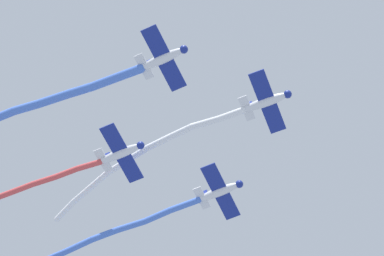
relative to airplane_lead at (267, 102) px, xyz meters
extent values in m
ellipsoid|color=silver|center=(0.10, 0.07, -0.01)|extent=(4.41, 3.48, 0.96)
sphere|color=navy|center=(-1.75, -1.22, -0.01)|extent=(1.14, 1.14, 0.82)
ellipsoid|color=#1E2847|center=(-0.39, -0.27, 0.35)|extent=(1.33, 1.20, 0.51)
cube|color=navy|center=(-0.04, -0.03, -0.14)|extent=(5.23, 6.53, 0.13)
cube|color=silver|center=(1.72, 1.20, 0.07)|extent=(2.27, 2.71, 0.11)
cube|color=navy|center=(1.64, 1.14, 0.58)|extent=(0.95, 0.72, 1.33)
cylinder|color=white|center=(3.15, 2.02, 0.24)|extent=(2.72, 1.80, 1.33)
cylinder|color=white|center=(5.51, 3.48, 0.74)|extent=(2.95, 2.28, 1.11)
cylinder|color=white|center=(7.93, 4.82, 1.30)|extent=(2.78, 1.56, 1.43)
cylinder|color=white|center=(10.39, 5.91, 1.75)|extent=(2.91, 1.85, 0.88)
cylinder|color=white|center=(13.09, 6.95, 2.20)|extent=(3.17, 1.46, 1.41)
cylinder|color=white|center=(15.96, 7.78, 2.90)|extent=(3.23, 1.49, 1.37)
cylinder|color=white|center=(18.90, 8.46, 3.53)|extent=(3.22, 1.16, 1.25)
cylinder|color=white|center=(21.88, 8.95, 4.13)|extent=(3.20, 1.14, 1.30)
cylinder|color=white|center=(24.91, 9.39, 4.53)|extent=(3.22, 1.05, 0.84)
sphere|color=white|center=(2.02, 1.41, -0.07)|extent=(0.67, 0.67, 0.67)
sphere|color=white|center=(4.28, 2.62, 0.54)|extent=(0.67, 0.67, 0.67)
sphere|color=white|center=(6.75, 4.35, 0.94)|extent=(0.67, 0.67, 0.67)
sphere|color=white|center=(9.11, 5.29, 1.66)|extent=(0.67, 0.67, 0.67)
sphere|color=white|center=(11.68, 6.54, 1.85)|extent=(0.67, 0.67, 0.67)
sphere|color=white|center=(14.51, 7.36, 2.56)|extent=(0.67, 0.67, 0.67)
sphere|color=white|center=(17.40, 8.21, 3.24)|extent=(0.67, 0.67, 0.67)
sphere|color=white|center=(20.40, 8.71, 3.81)|extent=(0.67, 0.67, 0.67)
sphere|color=white|center=(23.36, 9.19, 4.44)|extent=(0.67, 0.67, 0.67)
sphere|color=white|center=(26.46, 9.58, 4.61)|extent=(0.67, 0.67, 0.67)
ellipsoid|color=silver|center=(10.88, -1.80, -0.41)|extent=(4.49, 3.33, 0.96)
sphere|color=navy|center=(8.98, -2.99, -0.41)|extent=(1.13, 1.13, 0.82)
ellipsoid|color=#1E2847|center=(10.39, -2.11, -0.05)|extent=(1.34, 1.17, 0.51)
cube|color=navy|center=(10.75, -1.88, -0.54)|extent=(5.01, 6.64, 0.13)
cube|color=silver|center=(12.55, -0.74, -0.33)|extent=(2.19, 2.74, 0.11)
cube|color=navy|center=(12.47, -0.79, 0.18)|extent=(0.97, 0.68, 1.33)
cylinder|color=#4C75DB|center=(14.13, 0.38, -0.59)|extent=(2.99, 2.38, 0.96)
cylinder|color=#4C75DB|center=(16.65, 2.06, -0.81)|extent=(2.92, 2.11, 0.90)
cylinder|color=#4C75DB|center=(19.21, 3.72, -0.83)|extent=(3.03, 2.34, 0.87)
cylinder|color=#4C75DB|center=(21.75, 5.45, -0.82)|extent=(2.88, 2.24, 0.85)
cylinder|color=#4C75DB|center=(24.36, 7.11, -1.02)|extent=(3.17, 2.21, 0.96)
cylinder|color=#4C75DB|center=(26.97, 8.58, -1.06)|extent=(2.81, 1.91, 0.87)
sphere|color=#4C75DB|center=(12.87, -0.54, -0.47)|extent=(0.68, 0.68, 0.68)
sphere|color=#4C75DB|center=(15.40, 1.30, -0.72)|extent=(0.68, 0.68, 0.68)
sphere|color=#4C75DB|center=(17.91, 2.83, -0.91)|extent=(0.68, 0.68, 0.68)
sphere|color=#4C75DB|center=(20.52, 4.61, -0.74)|extent=(0.68, 0.68, 0.68)
sphere|color=#4C75DB|center=(22.98, 6.29, -0.90)|extent=(0.68, 0.68, 0.68)
sphere|color=#4C75DB|center=(25.75, 7.92, -1.15)|extent=(0.68, 0.68, 0.68)
ellipsoid|color=silver|center=(1.96, 10.85, 0.29)|extent=(4.52, 3.28, 0.96)
sphere|color=navy|center=(0.04, 9.68, 0.29)|extent=(1.12, 1.12, 0.82)
ellipsoid|color=#1E2847|center=(1.46, 10.55, 0.65)|extent=(1.34, 1.16, 0.51)
cube|color=navy|center=(1.82, 10.77, 0.16)|extent=(4.94, 6.67, 0.13)
cube|color=silver|center=(3.64, 11.89, 0.37)|extent=(2.16, 2.75, 0.11)
cube|color=navy|center=(3.56, 11.84, 0.88)|extent=(0.98, 0.67, 1.33)
cylinder|color=#4C75DB|center=(5.13, 12.76, 0.57)|extent=(2.99, 2.13, 1.64)
cylinder|color=#4C75DB|center=(7.51, 14.15, 1.19)|extent=(3.07, 2.21, 1.57)
cylinder|color=#4C75DB|center=(9.87, 15.63, 1.79)|extent=(2.99, 2.27, 1.60)
cylinder|color=#4C75DB|center=(12.44, 17.33, 2.40)|extent=(3.52, 2.64, 1.57)
cylinder|color=#4C75DB|center=(15.01, 19.15, 2.80)|extent=(2.90, 2.45, 1.16)
cylinder|color=#4C75DB|center=(17.39, 20.84, 2.92)|extent=(2.99, 2.38, 0.91)
sphere|color=#4C75DB|center=(3.96, 12.08, 0.23)|extent=(0.89, 0.89, 0.89)
sphere|color=#4C75DB|center=(6.29, 13.43, 0.90)|extent=(0.89, 0.89, 0.89)
sphere|color=#4C75DB|center=(8.72, 14.87, 1.49)|extent=(0.89, 0.89, 0.89)
sphere|color=#4C75DB|center=(11.01, 16.39, 2.10)|extent=(0.89, 0.89, 0.89)
sphere|color=#4C75DB|center=(13.87, 18.28, 2.69)|extent=(0.89, 0.89, 0.89)
sphere|color=#4C75DB|center=(16.15, 20.03, 2.91)|extent=(0.89, 0.89, 0.89)
ellipsoid|color=silver|center=(12.75, 8.99, -0.21)|extent=(4.49, 3.32, 0.96)
sphere|color=navy|center=(10.85, 7.79, -0.21)|extent=(1.13, 1.13, 0.82)
ellipsoid|color=#1E2847|center=(12.25, 8.68, 0.15)|extent=(1.34, 1.17, 0.51)
cube|color=navy|center=(12.61, 8.91, -0.34)|extent=(5.00, 6.65, 0.13)
cube|color=silver|center=(14.42, 10.04, -0.13)|extent=(2.18, 2.74, 0.11)
cube|color=navy|center=(14.34, 9.99, 0.38)|extent=(0.97, 0.68, 1.33)
cylinder|color=#DB4C4C|center=(15.66, 11.02, -0.33)|extent=(2.28, 2.01, 0.77)
cylinder|color=#DB4C4C|center=(17.54, 12.49, -0.52)|extent=(2.33, 1.88, 0.88)
cylinder|color=#DB4C4C|center=(19.47, 13.98, -0.75)|extent=(2.40, 2.06, 0.86)
cylinder|color=#DB4C4C|center=(21.46, 15.52, -0.98)|extent=(2.46, 1.97, 0.89)
cylinder|color=#DB4C4C|center=(23.26, 16.78, -1.09)|extent=(1.89, 1.53, 0.63)
sphere|color=#DB4C4C|center=(14.74, 10.25, -0.27)|extent=(0.60, 0.60, 0.60)
sphere|color=#DB4C4C|center=(16.59, 11.79, -0.40)|extent=(0.60, 0.60, 0.60)
sphere|color=#DB4C4C|center=(18.49, 13.18, -0.64)|extent=(0.60, 0.60, 0.60)
sphere|color=#DB4C4C|center=(20.45, 14.78, -0.86)|extent=(0.60, 0.60, 0.60)
sphere|color=#DB4C4C|center=(22.48, 16.26, -1.11)|extent=(0.60, 0.60, 0.60)
camera|label=1|loc=(-21.58, 23.05, -66.61)|focal=70.31mm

